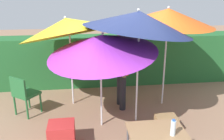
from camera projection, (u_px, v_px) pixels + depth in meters
ground_plane at (114, 127)px, 4.93m from camera, size 24.00×24.00×0.00m
hedge_row at (103, 60)px, 6.94m from camera, size 8.00×0.70×1.37m
umbrella_rainbow at (139, 21)px, 4.53m from camera, size 2.08×2.05×2.41m
umbrella_orange at (102, 44)px, 4.45m from camera, size 2.07×2.05×2.06m
umbrella_yellow at (168, 17)px, 5.26m from camera, size 2.00×1.99×2.26m
umbrella_navy at (67, 26)px, 5.29m from camera, size 2.20×2.13×2.40m
person_vendor at (122, 68)px, 5.46m from camera, size 0.25×0.56×1.88m
chair_plastic at (24, 93)px, 5.24m from camera, size 0.62×0.62×0.89m
cooler_box at (62, 135)px, 4.27m from camera, size 0.45×0.40×0.45m
crate_cardboard at (166, 124)px, 4.73m from camera, size 0.40×0.31×0.32m
folding_table at (157, 137)px, 3.47m from camera, size 0.80×0.60×0.76m
bottle_water at (173, 128)px, 3.31m from camera, size 0.07×0.07×0.24m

